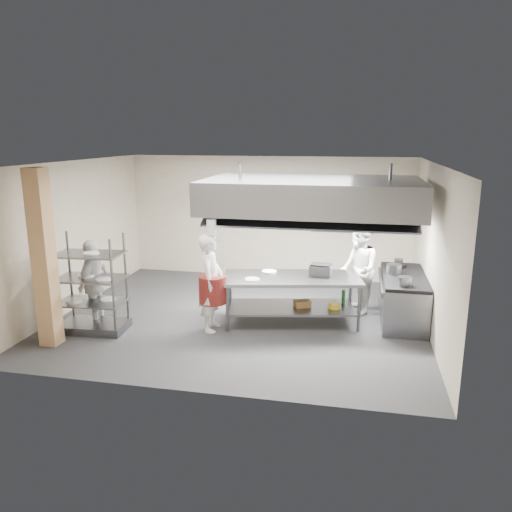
% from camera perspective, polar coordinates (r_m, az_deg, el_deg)
% --- Properties ---
extents(floor, '(7.00, 7.00, 0.00)m').
position_cam_1_polar(floor, '(9.91, -1.68, -6.99)').
color(floor, '#2C2C2E').
rests_on(floor, ground).
extents(ceiling, '(7.00, 7.00, 0.00)m').
position_cam_1_polar(ceiling, '(9.29, -1.81, 10.59)').
color(ceiling, silver).
rests_on(ceiling, wall_back).
extents(wall_back, '(7.00, 0.00, 7.00)m').
position_cam_1_polar(wall_back, '(12.38, 1.46, 4.39)').
color(wall_back, '#B4A58F').
rests_on(wall_back, ground).
extents(wall_left, '(0.00, 6.00, 6.00)m').
position_cam_1_polar(wall_left, '(10.83, -20.09, 2.21)').
color(wall_left, '#B4A58F').
rests_on(wall_left, ground).
extents(wall_right, '(0.00, 6.00, 6.00)m').
position_cam_1_polar(wall_right, '(9.34, 19.64, 0.51)').
color(wall_right, '#B4A58F').
rests_on(wall_right, ground).
extents(column, '(0.30, 0.30, 3.00)m').
position_cam_1_polar(column, '(8.96, -23.08, -0.33)').
color(column, tan).
rests_on(column, floor).
extents(exhaust_hood, '(4.00, 2.50, 0.60)m').
position_cam_1_polar(exhaust_hood, '(9.52, 6.47, 6.97)').
color(exhaust_hood, slate).
rests_on(exhaust_hood, ceiling).
extents(hood_strip_a, '(1.60, 0.12, 0.04)m').
position_cam_1_polar(hood_strip_a, '(9.69, 1.09, 5.26)').
color(hood_strip_a, white).
rests_on(hood_strip_a, exhaust_hood).
extents(hood_strip_b, '(1.60, 0.12, 0.04)m').
position_cam_1_polar(hood_strip_b, '(9.53, 11.83, 4.83)').
color(hood_strip_b, white).
rests_on(hood_strip_b, exhaust_hood).
extents(wall_shelf, '(1.50, 0.28, 0.04)m').
position_cam_1_polar(wall_shelf, '(12.04, 9.81, 3.93)').
color(wall_shelf, slate).
rests_on(wall_shelf, wall_back).
extents(island, '(2.71, 1.54, 0.91)m').
position_cam_1_polar(island, '(9.53, 4.09, -4.99)').
color(island, slate).
rests_on(island, floor).
extents(island_worktop, '(2.71, 1.54, 0.06)m').
position_cam_1_polar(island_worktop, '(9.40, 4.13, -2.54)').
color(island_worktop, slate).
rests_on(island_worktop, island).
extents(island_undershelf, '(2.49, 1.39, 0.04)m').
position_cam_1_polar(island_undershelf, '(9.58, 4.07, -5.87)').
color(island_undershelf, slate).
rests_on(island_undershelf, island).
extents(pass_rack, '(1.23, 0.77, 1.79)m').
position_cam_1_polar(pass_rack, '(9.47, -18.35, -3.01)').
color(pass_rack, gray).
rests_on(pass_rack, floor).
extents(cooking_range, '(0.80, 2.00, 0.84)m').
position_cam_1_polar(cooking_range, '(10.05, 16.40, -4.73)').
color(cooking_range, slate).
rests_on(cooking_range, floor).
extents(range_top, '(0.78, 1.96, 0.06)m').
position_cam_1_polar(range_top, '(9.92, 16.58, -2.27)').
color(range_top, black).
rests_on(range_top, cooking_range).
extents(chef_head, '(0.46, 0.68, 1.80)m').
position_cam_1_polar(chef_head, '(9.06, -5.15, -3.05)').
color(chef_head, silver).
rests_on(chef_head, floor).
extents(chef_line, '(0.87, 1.02, 1.82)m').
position_cam_1_polar(chef_line, '(10.05, 11.61, -1.52)').
color(chef_line, white).
rests_on(chef_line, floor).
extents(chef_plating, '(0.42, 0.97, 1.64)m').
position_cam_1_polar(chef_plating, '(9.77, -18.03, -2.92)').
color(chef_plating, white).
rests_on(chef_plating, floor).
extents(griddle, '(0.43, 0.35, 0.20)m').
position_cam_1_polar(griddle, '(9.51, 7.39, -1.62)').
color(griddle, slate).
rests_on(griddle, island_worktop).
extents(wicker_basket, '(0.35, 0.32, 0.13)m').
position_cam_1_polar(wicker_basket, '(9.54, 5.30, -5.44)').
color(wicker_basket, brown).
rests_on(wicker_basket, island_undershelf).
extents(stockpot, '(0.28, 0.28, 0.19)m').
position_cam_1_polar(stockpot, '(9.91, 15.48, -1.46)').
color(stockpot, slate).
rests_on(stockpot, range_top).
extents(plate_stack, '(0.28, 0.28, 0.05)m').
position_cam_1_polar(plate_stack, '(9.57, -18.21, -4.85)').
color(plate_stack, white).
rests_on(plate_stack, pass_rack).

